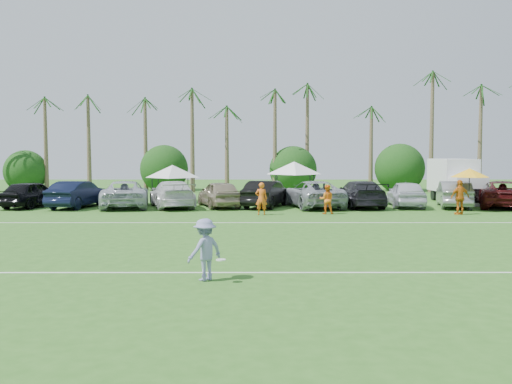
{
  "coord_description": "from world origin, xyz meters",
  "views": [
    {
      "loc": [
        2.52,
        -14.69,
        3.57
      ],
      "look_at": [
        2.56,
        13.51,
        1.6
      ],
      "focal_mm": 40.0,
      "sensor_mm": 36.0,
      "label": 1
    }
  ],
  "objects": [
    {
      "name": "parked_car_0",
      "position": [
        -12.0,
        22.16,
        0.86
      ],
      "size": [
        3.27,
        5.43,
        1.73
      ],
      "primitive_type": "imported",
      "rotation": [
        0.0,
        0.0,
        2.88
      ],
      "color": "black",
      "rests_on": "ground"
    },
    {
      "name": "parked_car_5",
      "position": [
        3.23,
        22.26,
        0.86
      ],
      "size": [
        3.33,
        5.56,
        1.73
      ],
      "primitive_type": "imported",
      "rotation": [
        0.0,
        0.0,
        2.84
      ],
      "color": "black",
      "rests_on": "ground"
    },
    {
      "name": "sideline_player_b",
      "position": [
        6.66,
        18.14,
        0.85
      ],
      "size": [
        0.88,
        0.71,
        1.7
      ],
      "primitive_type": "imported",
      "rotation": [
        0.0,
        0.0,
        3.06
      ],
      "color": "orange",
      "rests_on": "ground"
    },
    {
      "name": "ground",
      "position": [
        0.0,
        0.0,
        0.0
      ],
      "size": [
        120.0,
        120.0,
        0.0
      ],
      "primitive_type": "plane",
      "color": "#2E621D",
      "rests_on": "ground"
    },
    {
      "name": "bush_tree_2",
      "position": [
        6.0,
        39.0,
        1.8
      ],
      "size": [
        4.0,
        4.0,
        4.0
      ],
      "color": "brown",
      "rests_on": "ground"
    },
    {
      "name": "palm_tree_9",
      "position": [
        18.0,
        38.0,
        8.35
      ],
      "size": [
        2.4,
        2.4,
        9.9
      ],
      "color": "brown",
      "rests_on": "ground"
    },
    {
      "name": "palm_tree_4",
      "position": [
        -4.0,
        38.0,
        7.48
      ],
      "size": [
        2.4,
        2.4,
        8.9
      ],
      "color": "brown",
      "rests_on": "ground"
    },
    {
      "name": "parked_car_8",
      "position": [
        12.38,
        22.37,
        0.86
      ],
      "size": [
        2.52,
        5.25,
        1.73
      ],
      "primitive_type": "imported",
      "rotation": [
        0.0,
        0.0,
        3.05
      ],
      "color": "silver",
      "rests_on": "ground"
    },
    {
      "name": "bush_tree_0",
      "position": [
        -19.0,
        39.0,
        1.8
      ],
      "size": [
        4.0,
        4.0,
        4.0
      ],
      "color": "brown",
      "rests_on": "ground"
    },
    {
      "name": "palm_tree_5",
      "position": [
        0.0,
        38.0,
        8.35
      ],
      "size": [
        2.4,
        2.4,
        9.9
      ],
      "color": "brown",
      "rests_on": "ground"
    },
    {
      "name": "palm_tree_8",
      "position": [
        13.0,
        38.0,
        7.48
      ],
      "size": [
        2.4,
        2.4,
        8.9
      ],
      "color": "brown",
      "rests_on": "ground"
    },
    {
      "name": "parked_car_7",
      "position": [
        9.33,
        22.32,
        0.86
      ],
      "size": [
        2.89,
        6.13,
        1.73
      ],
      "primitive_type": "imported",
      "rotation": [
        0.0,
        0.0,
        3.22
      ],
      "color": "black",
      "rests_on": "ground"
    },
    {
      "name": "parked_car_6",
      "position": [
        6.28,
        22.08,
        0.86
      ],
      "size": [
        3.98,
        6.65,
        1.73
      ],
      "primitive_type": "imported",
      "rotation": [
        0.0,
        0.0,
        3.33
      ],
      "color": "#979CA3",
      "rests_on": "ground"
    },
    {
      "name": "canopy_tent_left",
      "position": [
        -3.35,
        25.68,
        2.67
      ],
      "size": [
        3.84,
        3.84,
        3.11
      ],
      "color": "black",
      "rests_on": "ground"
    },
    {
      "name": "market_umbrella",
      "position": [
        15.48,
        19.68,
        2.34
      ],
      "size": [
        2.34,
        2.34,
        2.6
      ],
      "color": "black",
      "rests_on": "ground"
    },
    {
      "name": "palm_tree_2",
      "position": [
        -12.0,
        38.0,
        9.21
      ],
      "size": [
        2.4,
        2.4,
        10.9
      ],
      "color": "brown",
      "rests_on": "ground"
    },
    {
      "name": "bush_tree_1",
      "position": [
        -6.0,
        39.0,
        1.8
      ],
      "size": [
        4.0,
        4.0,
        4.0
      ],
      "color": "brown",
      "rests_on": "ground"
    },
    {
      "name": "parked_car_9",
      "position": [
        15.42,
        22.15,
        0.86
      ],
      "size": [
        2.96,
        5.53,
        1.73
      ],
      "primitive_type": "imported",
      "rotation": [
        0.0,
        0.0,
        2.91
      ],
      "color": "gray",
      "rests_on": "ground"
    },
    {
      "name": "bush_tree_3",
      "position": [
        16.0,
        39.0,
        1.8
      ],
      "size": [
        4.0,
        4.0,
        4.0
      ],
      "color": "brown",
      "rests_on": "ground"
    },
    {
      "name": "parked_car_3",
      "position": [
        -2.86,
        22.04,
        0.86
      ],
      "size": [
        4.02,
        6.4,
        1.73
      ],
      "primitive_type": "imported",
      "rotation": [
        0.0,
        0.0,
        3.43
      ],
      "color": "silver",
      "rests_on": "ground"
    },
    {
      "name": "palm_tree_3",
      "position": [
        -8.0,
        38.0,
        10.06
      ],
      "size": [
        2.4,
        2.4,
        11.9
      ],
      "color": "brown",
      "rests_on": "ground"
    },
    {
      "name": "palm_tree_1",
      "position": [
        -17.0,
        38.0,
        8.35
      ],
      "size": [
        2.4,
        2.4,
        9.9
      ],
      "color": "brown",
      "rests_on": "ground"
    },
    {
      "name": "parked_car_4",
      "position": [
        0.19,
        22.24,
        0.86
      ],
      "size": [
        3.52,
        5.46,
        1.73
      ],
      "primitive_type": "imported",
      "rotation": [
        0.0,
        0.0,
        3.46
      ],
      "color": "gray",
      "rests_on": "ground"
    },
    {
      "name": "parked_car_2",
      "position": [
        -5.91,
        22.07,
        0.86
      ],
      "size": [
        3.9,
        6.63,
        1.73
      ],
      "primitive_type": "imported",
      "rotation": [
        0.0,
        0.0,
        3.32
      ],
      "color": "#B0B6BF",
      "rests_on": "ground"
    },
    {
      "name": "frisbee_player",
      "position": [
        1.12,
        1.02,
        0.87
      ],
      "size": [
        1.26,
        1.23,
        1.73
      ],
      "rotation": [
        0.0,
        0.0,
        3.9
      ],
      "color": "#7E83B2",
      "rests_on": "ground"
    },
    {
      "name": "palm_tree_10",
      "position": [
        23.0,
        38.0,
        9.21
      ],
      "size": [
        2.4,
        2.4,
        10.9
      ],
      "color": "brown",
      "rests_on": "ground"
    },
    {
      "name": "sideline_player_a",
      "position": [
        2.87,
        17.66,
        0.93
      ],
      "size": [
        0.68,
        0.45,
        1.86
      ],
      "primitive_type": "imported",
      "rotation": [
        0.0,
        0.0,
        3.14
      ],
      "color": "orange",
      "rests_on": "ground"
    },
    {
      "name": "palm_tree_6",
      "position": [
        4.0,
        38.0,
        9.21
      ],
      "size": [
        2.4,
        2.4,
        10.9
      ],
      "color": "brown",
      "rests_on": "ground"
    },
    {
      "name": "parked_car_10",
      "position": [
        18.47,
        22.05,
        0.86
      ],
      "size": [
        4.53,
        6.78,
        1.73
      ],
      "primitive_type": "imported",
      "rotation": [
        0.0,
        0.0,
        2.85
      ],
      "color": "#450F10",
      "rests_on": "ground"
    },
    {
      "name": "sideline_player_c",
      "position": [
        14.25,
        17.78,
        1.0
      ],
      "size": [
        1.26,
        0.77,
        2.0
      ],
      "primitive_type": "imported",
      "rotation": [
        0.0,
        0.0,
        3.4
      ],
      "color": "orange",
      "rests_on": "ground"
    },
    {
      "name": "palm_tree_7",
      "position": [
        8.0,
        38.0,
        10.06
      ],
      "size": [
        2.4,
        2.4,
        11.9
      ],
      "color": "brown",
      "rests_on": "ground"
    },
    {
      "name": "parked_car_1",
      "position": [
        -8.96,
        21.96,
        0.86
      ],
      "size": [
        2.76,
        5.5,
        1.73
      ],
      "primitive_type": "imported",
      "rotation": [
        0.0,
        0.0,
        2.96
      ],
      "color": "black",
      "rests_on": "ground"
    },
    {
      "name": "canopy_tent_right",
      "position": [
        5.45,
        28.23,
        2.87
      ],
      "size": [
        4.13,
        4.13,
        3.35
      ],
      "color": "black",
      "rests_on": "ground"
    },
    {
      "name": "box_truck",
      "position": [
        16.82,
        25.75,
        1.65
      ],
      "size": [
        2.4,
        6.02,
        3.09
      ],
      "rotation": [
        0.0,
        0.0,
        0.01
      ],
      "color": "white",
      "rests_on": "ground"
    },
    {
      "name": "field_lines",
      "position": [
        0.0,
        8.0,
        0.01
      ],
      "size": [
        80.0,
        12.1,
        0.01
      ],
      "color": "white",
      "rests_on": "ground"
    }
  ]
}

